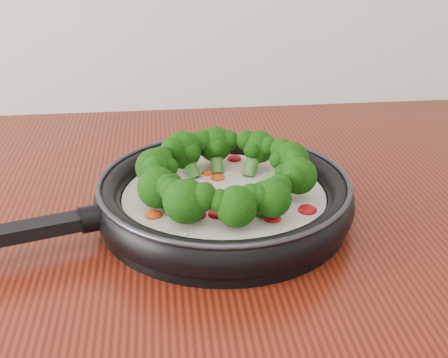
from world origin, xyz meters
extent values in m
cylinder|color=black|center=(0.09, 1.09, 0.91)|extent=(0.35, 0.35, 0.01)
torus|color=black|center=(0.09, 1.09, 0.93)|extent=(0.37, 0.37, 0.03)
torus|color=#2D2D33|center=(0.09, 1.09, 0.95)|extent=(0.36, 0.36, 0.01)
cube|color=black|center=(-0.13, 1.03, 0.93)|extent=(0.17, 0.07, 0.01)
cylinder|color=black|center=(-0.05, 1.05, 0.93)|extent=(0.03, 0.04, 0.03)
cylinder|color=beige|center=(0.09, 1.09, 0.92)|extent=(0.29, 0.29, 0.02)
ellipsoid|color=#AD0810|center=(0.04, 1.08, 0.93)|extent=(0.03, 0.03, 0.01)
ellipsoid|color=#AD0810|center=(0.05, 1.11, 0.93)|extent=(0.02, 0.02, 0.01)
ellipsoid|color=#D83E0D|center=(0.09, 1.13, 0.93)|extent=(0.02, 0.02, 0.01)
ellipsoid|color=#AD0810|center=(0.03, 1.11, 0.93)|extent=(0.03, 0.03, 0.01)
ellipsoid|color=#AD0810|center=(0.06, 1.05, 0.93)|extent=(0.02, 0.02, 0.01)
ellipsoid|color=#D83E0D|center=(0.01, 1.08, 0.93)|extent=(0.03, 0.03, 0.01)
ellipsoid|color=#AD0810|center=(0.04, 1.11, 0.93)|extent=(0.02, 0.02, 0.01)
ellipsoid|color=#AD0810|center=(0.13, 1.03, 0.93)|extent=(0.02, 0.02, 0.01)
ellipsoid|color=#D83E0D|center=(0.08, 1.15, 0.93)|extent=(0.02, 0.02, 0.01)
ellipsoid|color=#AD0810|center=(0.05, 1.04, 0.93)|extent=(0.03, 0.03, 0.01)
ellipsoid|color=#AD0810|center=(0.14, 1.09, 0.93)|extent=(0.02, 0.02, 0.01)
ellipsoid|color=#D83E0D|center=(0.06, 1.06, 0.93)|extent=(0.03, 0.03, 0.01)
ellipsoid|color=#AD0810|center=(0.08, 1.04, 0.93)|extent=(0.02, 0.02, 0.01)
ellipsoid|color=#AD0810|center=(0.18, 1.04, 0.93)|extent=(0.02, 0.02, 0.01)
ellipsoid|color=#D83E0D|center=(0.01, 1.05, 0.93)|extent=(0.03, 0.03, 0.01)
ellipsoid|color=#AD0810|center=(0.07, 1.11, 0.93)|extent=(0.02, 0.02, 0.01)
ellipsoid|color=#AD0810|center=(0.11, 1.19, 0.93)|extent=(0.02, 0.02, 0.01)
ellipsoid|color=#D83E0D|center=(0.09, 1.06, 0.93)|extent=(0.02, 0.02, 0.01)
ellipsoid|color=#AD0810|center=(0.09, 1.07, 0.93)|extent=(0.03, 0.03, 0.01)
ellipsoid|color=white|center=(0.09, 1.10, 0.93)|extent=(0.01, 0.01, 0.00)
ellipsoid|color=white|center=(0.01, 1.07, 0.93)|extent=(0.01, 0.01, 0.00)
ellipsoid|color=white|center=(0.07, 1.09, 0.93)|extent=(0.01, 0.01, 0.00)
ellipsoid|color=white|center=(0.15, 1.14, 0.93)|extent=(0.01, 0.01, 0.00)
ellipsoid|color=white|center=(0.06, 1.07, 0.93)|extent=(0.01, 0.01, 0.00)
ellipsoid|color=white|center=(0.04, 1.16, 0.93)|extent=(0.01, 0.01, 0.00)
ellipsoid|color=white|center=(0.16, 1.14, 0.93)|extent=(0.01, 0.01, 0.00)
ellipsoid|color=white|center=(0.09, 1.09, 0.93)|extent=(0.01, 0.01, 0.00)
ellipsoid|color=white|center=(0.08, 1.05, 0.93)|extent=(0.01, 0.01, 0.00)
ellipsoid|color=white|center=(0.04, 1.01, 0.93)|extent=(0.01, 0.01, 0.00)
ellipsoid|color=white|center=(0.08, 1.08, 0.93)|extent=(0.01, 0.01, 0.00)
ellipsoid|color=white|center=(0.12, 1.06, 0.93)|extent=(0.00, 0.01, 0.00)
ellipsoid|color=white|center=(0.07, 1.05, 0.93)|extent=(0.01, 0.01, 0.00)
ellipsoid|color=white|center=(0.10, 1.15, 0.93)|extent=(0.01, 0.01, 0.00)
ellipsoid|color=white|center=(0.19, 1.07, 0.93)|extent=(0.01, 0.01, 0.00)
ellipsoid|color=white|center=(0.04, 1.08, 0.93)|extent=(0.01, 0.01, 0.00)
ellipsoid|color=white|center=(0.06, 1.16, 0.93)|extent=(0.00, 0.01, 0.00)
ellipsoid|color=white|center=(0.02, 1.17, 0.93)|extent=(0.01, 0.01, 0.00)
ellipsoid|color=white|center=(0.08, 1.08, 0.93)|extent=(0.01, 0.01, 0.00)
ellipsoid|color=white|center=(0.08, 1.10, 0.93)|extent=(0.01, 0.01, 0.00)
ellipsoid|color=white|center=(0.01, 1.12, 0.93)|extent=(0.01, 0.00, 0.00)
ellipsoid|color=white|center=(0.11, 1.10, 0.93)|extent=(0.01, 0.00, 0.00)
ellipsoid|color=white|center=(0.07, 1.13, 0.93)|extent=(0.01, 0.01, 0.00)
ellipsoid|color=white|center=(0.09, 1.09, 0.93)|extent=(0.01, 0.01, 0.00)
ellipsoid|color=white|center=(0.08, 1.09, 0.93)|extent=(0.01, 0.01, 0.00)
cylinder|color=#4C8A2D|center=(0.15, 1.11, 0.94)|extent=(0.03, 0.02, 0.04)
sphere|color=black|center=(0.17, 1.11, 0.96)|extent=(0.05, 0.05, 0.04)
sphere|color=black|center=(0.16, 1.13, 0.97)|extent=(0.03, 0.03, 0.03)
sphere|color=black|center=(0.17, 1.10, 0.97)|extent=(0.03, 0.03, 0.02)
sphere|color=black|center=(0.16, 1.11, 0.96)|extent=(0.03, 0.03, 0.02)
cylinder|color=#4C8A2D|center=(0.13, 1.14, 0.94)|extent=(0.03, 0.03, 0.03)
sphere|color=black|center=(0.14, 1.16, 0.96)|extent=(0.05, 0.05, 0.04)
sphere|color=black|center=(0.13, 1.16, 0.97)|extent=(0.03, 0.03, 0.03)
sphere|color=black|center=(0.15, 1.15, 0.97)|extent=(0.03, 0.03, 0.02)
sphere|color=black|center=(0.13, 1.14, 0.96)|extent=(0.02, 0.02, 0.02)
cylinder|color=#4C8A2D|center=(0.09, 1.16, 0.94)|extent=(0.02, 0.03, 0.03)
sphere|color=black|center=(0.09, 1.17, 0.96)|extent=(0.05, 0.05, 0.04)
sphere|color=black|center=(0.07, 1.17, 0.97)|extent=(0.03, 0.03, 0.03)
sphere|color=black|center=(0.10, 1.17, 0.97)|extent=(0.03, 0.03, 0.03)
sphere|color=black|center=(0.09, 1.16, 0.96)|extent=(0.03, 0.03, 0.02)
cylinder|color=#4C8A2D|center=(0.06, 1.15, 0.94)|extent=(0.03, 0.03, 0.03)
sphere|color=black|center=(0.05, 1.16, 0.96)|extent=(0.06, 0.06, 0.05)
sphere|color=black|center=(0.04, 1.15, 0.97)|extent=(0.04, 0.04, 0.03)
sphere|color=black|center=(0.06, 1.17, 0.96)|extent=(0.03, 0.03, 0.03)
sphere|color=black|center=(0.06, 1.15, 0.96)|extent=(0.03, 0.03, 0.02)
cylinder|color=#4C8A2D|center=(0.03, 1.11, 0.94)|extent=(0.03, 0.02, 0.03)
sphere|color=black|center=(0.01, 1.11, 0.96)|extent=(0.06, 0.06, 0.04)
sphere|color=black|center=(0.01, 1.10, 0.97)|extent=(0.03, 0.03, 0.03)
sphere|color=black|center=(0.02, 1.13, 0.96)|extent=(0.03, 0.03, 0.03)
sphere|color=black|center=(0.03, 1.11, 0.96)|extent=(0.03, 0.03, 0.02)
cylinder|color=#4C8A2D|center=(0.03, 1.07, 0.94)|extent=(0.03, 0.02, 0.03)
sphere|color=black|center=(0.02, 1.06, 0.96)|extent=(0.06, 0.06, 0.04)
sphere|color=black|center=(0.03, 1.05, 0.96)|extent=(0.03, 0.03, 0.03)
sphere|color=black|center=(0.01, 1.08, 0.96)|extent=(0.03, 0.03, 0.03)
sphere|color=black|center=(0.03, 1.07, 0.96)|extent=(0.03, 0.03, 0.02)
cylinder|color=#4C8A2D|center=(0.05, 1.04, 0.94)|extent=(0.03, 0.03, 0.03)
sphere|color=black|center=(0.04, 1.03, 0.96)|extent=(0.06, 0.06, 0.05)
sphere|color=black|center=(0.06, 1.02, 0.97)|extent=(0.04, 0.04, 0.03)
sphere|color=black|center=(0.03, 1.04, 0.96)|extent=(0.03, 0.03, 0.03)
sphere|color=black|center=(0.05, 1.04, 0.96)|extent=(0.03, 0.03, 0.02)
cylinder|color=#4C8A2D|center=(0.09, 1.03, 0.94)|extent=(0.02, 0.03, 0.03)
sphere|color=black|center=(0.09, 1.01, 0.96)|extent=(0.05, 0.05, 0.04)
sphere|color=black|center=(0.11, 1.02, 0.96)|extent=(0.03, 0.03, 0.03)
sphere|color=black|center=(0.08, 1.02, 0.96)|extent=(0.03, 0.03, 0.03)
sphere|color=black|center=(0.09, 1.03, 0.96)|extent=(0.03, 0.03, 0.02)
cylinder|color=#4C8A2D|center=(0.12, 1.04, 0.94)|extent=(0.03, 0.03, 0.03)
sphere|color=black|center=(0.13, 1.02, 0.96)|extent=(0.05, 0.05, 0.04)
sphere|color=black|center=(0.14, 1.04, 0.97)|extent=(0.03, 0.03, 0.03)
sphere|color=black|center=(0.12, 1.02, 0.96)|extent=(0.03, 0.03, 0.02)
sphere|color=black|center=(0.12, 1.04, 0.96)|extent=(0.03, 0.03, 0.02)
cylinder|color=#4C8A2D|center=(0.15, 1.07, 0.94)|extent=(0.04, 0.03, 0.04)
sphere|color=black|center=(0.17, 1.07, 0.96)|extent=(0.05, 0.05, 0.04)
sphere|color=black|center=(0.17, 1.08, 0.97)|extent=(0.03, 0.03, 0.03)
sphere|color=black|center=(0.16, 1.05, 0.97)|extent=(0.03, 0.03, 0.02)
sphere|color=black|center=(0.15, 1.07, 0.96)|extent=(0.03, 0.03, 0.02)
camera|label=1|loc=(0.02, 0.49, 1.24)|focal=47.92mm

